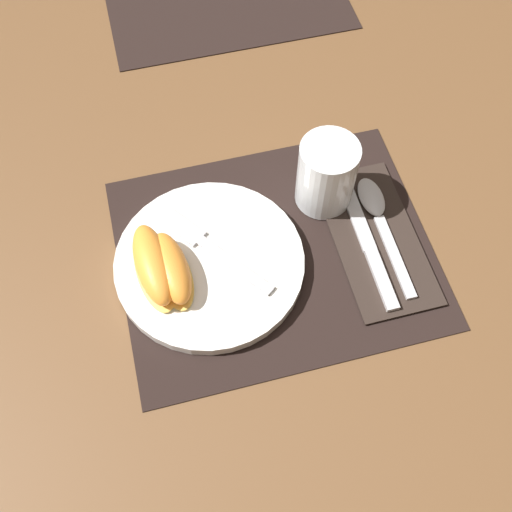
{
  "coord_description": "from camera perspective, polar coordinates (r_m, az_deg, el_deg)",
  "views": [
    {
      "loc": [
        -0.12,
        -0.37,
        0.7
      ],
      "look_at": [
        -0.03,
        -0.01,
        0.02
      ],
      "focal_mm": 42.0,
      "sensor_mm": 36.0,
      "label": 1
    }
  ],
  "objects": [
    {
      "name": "ground_plane",
      "position": [
        0.8,
        1.85,
        0.31
      ],
      "size": [
        3.0,
        3.0,
        0.0
      ],
      "primitive_type": "plane",
      "color": "brown"
    },
    {
      "name": "plate",
      "position": [
        0.78,
        -4.5,
        -0.45
      ],
      "size": [
        0.25,
        0.25,
        0.02
      ],
      "color": "white",
      "rests_on": "placemat"
    },
    {
      "name": "juice_glass",
      "position": [
        0.81,
        6.68,
        7.45
      ],
      "size": [
        0.08,
        0.08,
        0.1
      ],
      "color": "silver",
      "rests_on": "placemat"
    },
    {
      "name": "citrus_wedge_0",
      "position": [
        0.76,
        -9.8,
        -0.64
      ],
      "size": [
        0.06,
        0.13,
        0.04
      ],
      "color": "#F7C656",
      "rests_on": "plate"
    },
    {
      "name": "spoon",
      "position": [
        0.84,
        11.47,
        4.11
      ],
      "size": [
        0.03,
        0.19,
        0.01
      ],
      "color": "#BCBCC1",
      "rests_on": "napkin"
    },
    {
      "name": "placemat",
      "position": [
        0.8,
        1.85,
        0.38
      ],
      "size": [
        0.41,
        0.34,
        0.0
      ],
      "color": "black",
      "rests_on": "ground_plane"
    },
    {
      "name": "knife",
      "position": [
        0.81,
        10.47,
        1.47
      ],
      "size": [
        0.02,
        0.22,
        0.01
      ],
      "color": "#BCBCC1",
      "rests_on": "napkin"
    },
    {
      "name": "napkin",
      "position": [
        0.82,
        11.27,
        1.71
      ],
      "size": [
        0.11,
        0.23,
        0.0
      ],
      "color": "#2D231E",
      "rests_on": "placemat"
    },
    {
      "name": "fork",
      "position": [
        0.78,
        -4.93,
        1.21
      ],
      "size": [
        0.13,
        0.17,
        0.0
      ],
      "color": "#BCBCC1",
      "rests_on": "plate"
    },
    {
      "name": "citrus_wedge_1",
      "position": [
        0.76,
        -8.08,
        -1.21
      ],
      "size": [
        0.06,
        0.11,
        0.04
      ],
      "color": "#F7C656",
      "rests_on": "plate"
    }
  ]
}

